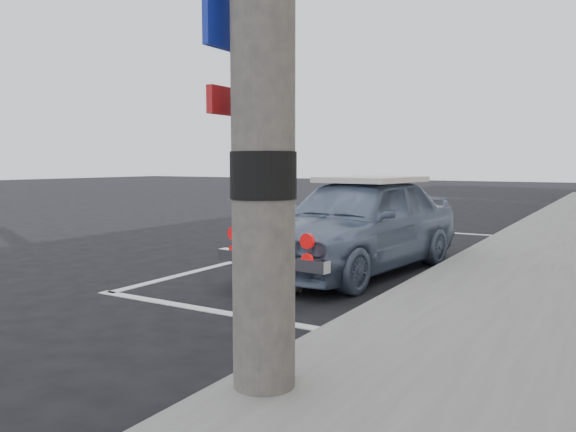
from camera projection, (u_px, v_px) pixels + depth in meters
name	position (u px, v px, depth m)	size (l,w,h in m)	color
ground	(206.00, 294.00, 5.86)	(80.00, 80.00, 0.00)	black
sidewalk	(565.00, 286.00, 5.91)	(2.80, 40.00, 0.15)	slate
pline_rear	(214.00, 311.00, 5.17)	(3.00, 0.12, 0.01)	silver
pline_front	(435.00, 232.00, 11.14)	(3.00, 0.12, 0.01)	silver
pline_side	(283.00, 249.00, 8.88)	(0.12, 7.00, 0.01)	silver
retro_coupe	(357.00, 222.00, 7.07)	(1.81, 3.73, 1.22)	slate
cat	(290.00, 285.00, 5.83)	(0.19, 0.43, 0.23)	#64564C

